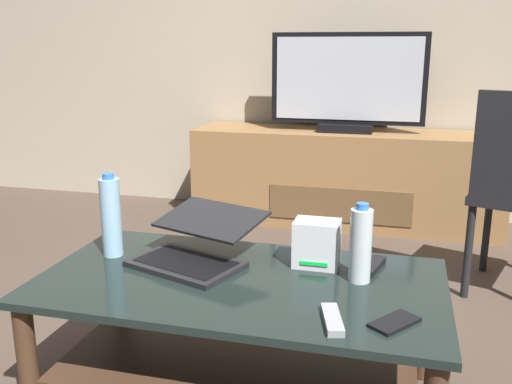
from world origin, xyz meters
The scene contains 12 objects.
ground_plane centered at (0.00, 0.00, 0.00)m, with size 7.68×7.68×0.00m, color #4C3D33.
back_wall centered at (0.00, 2.26, 1.40)m, with size 6.40×0.12×2.80m, color #B2A38C.
coffee_table centered at (0.13, -0.09, 0.30)m, with size 1.27×0.67×0.43m.
media_cabinet centered at (0.25, 1.94, 0.30)m, with size 1.96×0.48×0.61m.
television centered at (0.25, 1.92, 0.90)m, with size 0.96×0.20×0.61m.
laptop centered at (-0.05, 0.02, 0.49)m, with size 0.45×0.46×0.16m.
router_box centered at (0.35, 0.08, 0.51)m, with size 0.15×0.11×0.16m.
water_bottle_near centered at (-0.35, 0.00, 0.57)m, with size 0.07×0.07×0.29m.
water_bottle_far centered at (0.49, -0.01, 0.55)m, with size 0.07×0.07×0.25m.
cell_phone centered at (0.61, -0.27, 0.44)m, with size 0.07×0.14×0.01m, color black.
tv_remote centered at (0.45, -0.30, 0.44)m, with size 0.04×0.16×0.02m, color #99999E.
soundbar_remote centered at (0.53, 0.10, 0.44)m, with size 0.04×0.16×0.02m, color black.
Camera 1 is at (0.60, -1.66, 1.14)m, focal length 39.37 mm.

